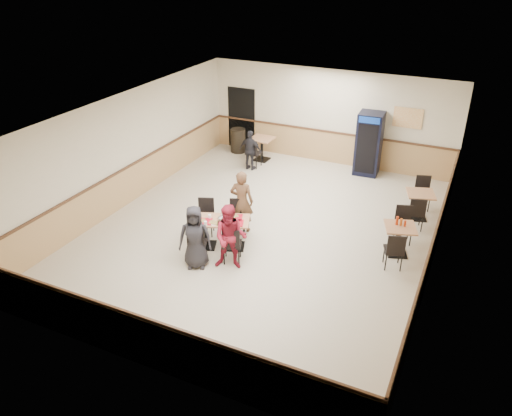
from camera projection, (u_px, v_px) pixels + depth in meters
The scene contains 20 objects.
ground at pixel (264, 230), 12.42m from camera, with size 10.00×10.00×0.00m, color beige.
room_shell at pixel (362, 183), 13.53m from camera, with size 10.00×10.00×10.00m.
main_table at pixel (220, 229), 11.52m from camera, with size 1.50×1.12×0.72m.
main_chairs at pixel (218, 230), 11.53m from camera, with size 1.69×1.90×0.91m.
diner_woman_left at pixel (195, 237), 10.70m from camera, with size 0.71×0.46×1.45m, color black.
diner_woman_right at pixel (231, 237), 10.65m from camera, with size 0.73×0.57×1.50m, color maroon.
diner_man_opposite at pixel (242, 201), 12.07m from camera, with size 0.58×0.38×1.58m, color brown.
lone_diner at pixel (250, 150), 15.55m from camera, with size 0.75×0.31×1.27m, color black.
tabletop_clutter at pixel (218, 220), 11.35m from camera, with size 1.20×0.91×0.12m.
side_table_near at pixel (399, 236), 11.24m from camera, with size 0.85×0.85×0.72m.
side_table_near_chair_south at pixel (394, 249), 10.79m from camera, with size 0.42×0.42×0.91m, color black, non-canonical shape.
side_table_near_chair_north at pixel (404, 225), 11.72m from camera, with size 0.42×0.42×0.91m, color black, non-canonical shape.
side_table_far at pixel (419, 201), 12.76m from camera, with size 0.85×0.85×0.72m.
side_table_far_chair_south at pixel (416, 212), 12.30m from camera, with size 0.42×0.42×0.92m, color black, non-canonical shape.
side_table_far_chair_north at pixel (423, 193), 13.23m from camera, with size 0.42×0.42×0.92m, color black, non-canonical shape.
condiment_caddy at pixel (400, 222), 11.14m from camera, with size 0.23×0.06×0.20m.
back_table at pixel (262, 145), 16.30m from camera, with size 0.74×0.74×0.76m.
back_table_chair_lone at pixel (254, 152), 15.82m from camera, with size 0.45×0.45×0.97m, color black, non-canonical shape.
pepsi_cooler at pixel (369, 144), 15.13m from camera, with size 0.77×0.77×1.93m.
trash_bin at pixel (238, 140), 17.02m from camera, with size 0.51×0.51×0.81m, color black.
Camera 1 is at (4.38, -9.83, 6.24)m, focal length 35.00 mm.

